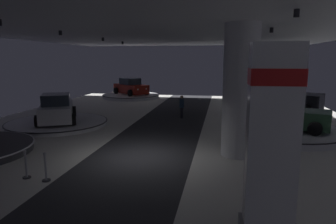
# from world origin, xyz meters

# --- Properties ---
(ground) EXTENTS (24.00, 44.00, 0.06)m
(ground) POSITION_xyz_m (0.00, 0.00, -0.02)
(ground) COLOR silver
(ceiling_with_spotlights) EXTENTS (24.00, 44.00, 0.39)m
(ceiling_with_spotlights) POSITION_xyz_m (0.00, 0.00, 5.55)
(ceiling_with_spotlights) COLOR silver
(column_right) EXTENTS (1.45, 1.45, 5.50)m
(column_right) POSITION_xyz_m (4.04, 1.02, 2.75)
(column_right) COLOR silver
(column_right) RESTS_ON ground
(brand_sign_pylon) EXTENTS (1.29, 0.69, 4.43)m
(brand_sign_pylon) POSITION_xyz_m (4.43, -5.05, 2.29)
(brand_sign_pylon) COLOR slate
(brand_sign_pylon) RESTS_ON ground
(display_platform_mid_left) EXTENTS (6.06, 6.06, 0.27)m
(display_platform_mid_left) POSITION_xyz_m (-6.67, 5.02, 0.15)
(display_platform_mid_left) COLOR silver
(display_platform_mid_left) RESTS_ON ground
(display_car_mid_left) EXTENTS (3.57, 4.56, 1.71)m
(display_car_mid_left) POSITION_xyz_m (-6.66, 4.99, 1.03)
(display_car_mid_left) COLOR silver
(display_car_mid_left) RESTS_ON display_platform_mid_left
(display_platform_far_right) EXTENTS (5.68, 5.68, 0.29)m
(display_platform_far_right) POSITION_xyz_m (7.70, 11.48, 0.16)
(display_platform_far_right) COLOR #B7B7BC
(display_platform_far_right) RESTS_ON ground
(pickup_truck_far_right) EXTENTS (5.68, 4.36, 2.30)m
(pickup_truck_far_right) POSITION_xyz_m (7.41, 11.62, 1.23)
(pickup_truck_far_right) COLOR black
(pickup_truck_far_right) RESTS_ON display_platform_far_right
(display_platform_deep_left) EXTENTS (5.96, 5.96, 0.36)m
(display_platform_deep_left) POSITION_xyz_m (-6.14, 18.75, 0.20)
(display_platform_deep_left) COLOR silver
(display_platform_deep_left) RESTS_ON ground
(display_car_deep_left) EXTENTS (4.34, 4.12, 1.71)m
(display_car_deep_left) POSITION_xyz_m (-6.16, 18.77, 1.13)
(display_car_deep_left) COLOR maroon
(display_car_deep_left) RESTS_ON display_platform_deep_left
(display_platform_deep_right) EXTENTS (5.68, 5.68, 0.29)m
(display_platform_deep_right) POSITION_xyz_m (7.13, 17.23, 0.16)
(display_platform_deep_right) COLOR silver
(display_platform_deep_right) RESTS_ON ground
(pickup_truck_deep_right) EXTENTS (5.60, 4.66, 2.30)m
(pickup_truck_deep_right) POSITION_xyz_m (7.40, 17.06, 1.22)
(pickup_truck_deep_right) COLOR #2D5638
(pickup_truck_deep_right) RESTS_ON display_platform_deep_right
(display_platform_mid_right) EXTENTS (6.03, 6.03, 0.37)m
(display_platform_mid_right) POSITION_xyz_m (6.77, 4.94, 0.21)
(display_platform_mid_right) COLOR silver
(display_platform_mid_right) RESTS_ON ground
(display_car_mid_right) EXTENTS (4.56, 3.24, 1.71)m
(display_car_mid_right) POSITION_xyz_m (6.74, 4.95, 1.14)
(display_car_mid_right) COLOR #2D5638
(display_car_mid_right) RESTS_ON display_platform_mid_right
(visitor_walking_near) EXTENTS (0.32, 0.32, 1.59)m
(visitor_walking_near) POSITION_xyz_m (0.58, 8.67, 0.91)
(visitor_walking_near) COLOR black
(visitor_walking_near) RESTS_ON ground
(stanchion_a) EXTENTS (0.28, 0.28, 1.01)m
(stanchion_a) POSITION_xyz_m (-2.47, -3.04, 0.37)
(stanchion_a) COLOR #333338
(stanchion_a) RESTS_ON ground
(stanchion_b) EXTENTS (0.28, 0.28, 1.01)m
(stanchion_b) POSITION_xyz_m (-3.27, -2.93, 0.37)
(stanchion_b) COLOR #333338
(stanchion_b) RESTS_ON ground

